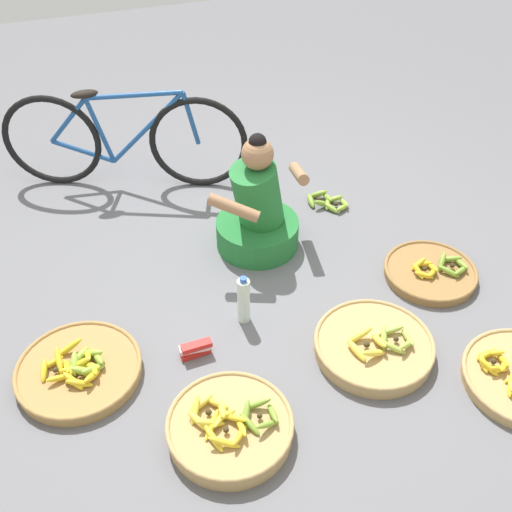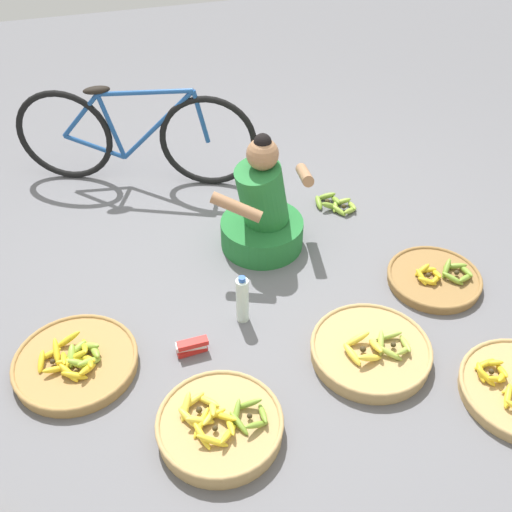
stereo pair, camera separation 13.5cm
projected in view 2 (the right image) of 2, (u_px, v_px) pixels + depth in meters
The scene contains 10 objects.
ground_plane at pixel (247, 280), 3.66m from camera, with size 10.00×10.00×0.00m, color slate.
vendor_woman_front at pixel (262, 212), 3.75m from camera, with size 0.70×0.55×0.79m.
bicycle_leaning at pixel (135, 137), 4.25m from camera, with size 1.61×0.65×0.73m.
banana_basket_back_center at pixel (220, 425), 2.82m from camera, with size 0.59×0.59×0.17m.
banana_basket_near_vendor at pixel (76, 362), 3.12m from camera, with size 0.64×0.64×0.14m.
banana_basket_back_right at pixel (435, 278), 3.62m from camera, with size 0.56×0.56×0.13m.
banana_basket_near_bicycle at pixel (371, 350), 3.17m from camera, with size 0.63×0.63×0.16m.
loose_bananas_back_left at pixel (335, 204), 4.21m from camera, with size 0.27×0.28×0.09m.
water_bottle at pixel (242, 300), 3.32m from camera, with size 0.07×0.07×0.31m.
packet_carton_stack at pixel (192, 346), 3.20m from camera, with size 0.17×0.07×0.09m.
Camera 2 is at (-0.70, -2.61, 2.48)m, focal length 42.87 mm.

